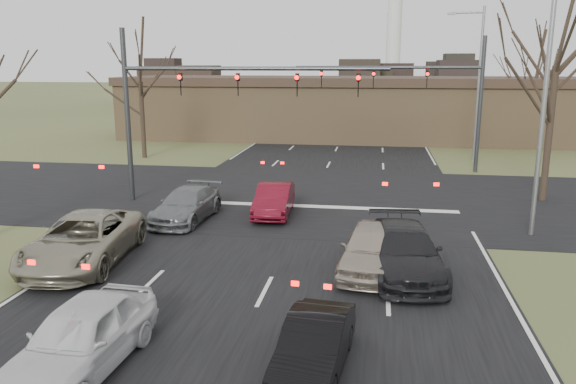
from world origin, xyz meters
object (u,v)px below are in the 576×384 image
Objects in this scene: car_silver_suv at (83,240)px; car_charcoal_sedan at (404,251)px; mast_arm_far at (432,88)px; car_red_ahead at (274,200)px; building at (366,108)px; car_white_sedan at (81,337)px; car_grey_ahead at (187,205)px; streetlight_right_near at (540,87)px; streetlight_right_far at (476,77)px; car_silver_ahead at (372,248)px; car_black_hatch at (314,345)px; mast_arm_near at (194,94)px.

car_silver_suv reaches higher than car_charcoal_sedan.
car_silver_suv is 1.12× the size of car_charcoal_sedan.
mast_arm_far is 14.47m from car_red_ahead.
mast_arm_far is at bearing 54.39° from car_red_ahead.
building is 3.81× the size of mast_arm_far.
car_white_sedan is 11.79m from car_grey_ahead.
streetlight_right_far is (0.50, 17.00, 0.00)m from streetlight_right_near.
streetlight_right_far is 2.25× the size of car_silver_ahead.
car_silver_ahead reaches higher than car_charcoal_sedan.
car_red_ahead is at bearing 109.70° from car_black_hatch.
mast_arm_far is at bearing 76.72° from car_charcoal_sedan.
mast_arm_near is at bearing 76.94° from car_silver_suv.
mast_arm_far is 24.78m from car_black_hatch.
car_silver_ahead is at bearing 169.27° from car_charcoal_sedan.
mast_arm_far reaches higher than building.
building is at bearing 95.27° from car_black_hatch.
car_white_sedan is at bearing -125.19° from car_silver_ahead.
car_grey_ahead is (-1.71, 11.66, -0.09)m from car_white_sedan.
car_grey_ahead reaches higher than car_black_hatch.
streetlight_right_far is at bearing 79.76° from car_silver_ahead.
streetlight_right_far is 22.63m from car_grey_ahead.
streetlight_right_far is 23.25m from car_silver_ahead.
car_silver_ahead reaches higher than car_red_ahead.
car_silver_suv is (-15.14, -5.56, -4.79)m from streetlight_right_near.
mast_arm_near is at bearing 154.86° from car_red_ahead.
streetlight_right_near is (6.82, -28.00, 2.92)m from building.
car_charcoal_sedan is at bearing -134.41° from streetlight_right_near.
streetlight_right_near is 14.39m from car_grey_ahead.
building is at bearing 80.06° from car_red_ahead.
car_red_ahead is (1.74, 13.11, -0.08)m from car_white_sedan.
car_black_hatch is 0.71× the size of car_charcoal_sedan.
streetlight_right_near is 2.76× the size of car_black_hatch.
mast_arm_far is at bearing -128.11° from streetlight_right_far.
car_red_ahead is at bearing 172.20° from streetlight_right_near.
mast_arm_near reaches higher than car_silver_suv.
streetlight_right_far reaches higher than car_white_sedan.
mast_arm_near is at bearing 101.67° from car_white_sedan.
car_red_ahead is at bearing 48.13° from car_silver_suv.
streetlight_right_far is (3.14, 4.00, 0.57)m from mast_arm_far.
streetlight_right_near is at bearing -10.76° from car_red_ahead.
streetlight_right_far reaches higher than car_silver_suv.
building reaches higher than car_grey_ahead.
streetlight_right_near is 16.83m from car_silver_suv.
car_white_sedan is at bearing -113.22° from streetlight_right_far.
car_grey_ahead is (-13.53, -0.06, -4.92)m from streetlight_right_near.
car_white_sedan reaches higher than car_charcoal_sedan.
car_charcoal_sedan is 1.16× the size of car_silver_ahead.
car_black_hatch is (8.21, -5.44, -0.20)m from car_silver_suv.
car_red_ahead reaches higher than car_black_hatch.
car_black_hatch is at bearing -122.23° from streetlight_right_near.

